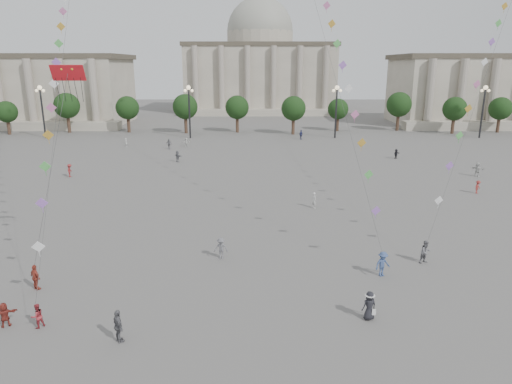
{
  "coord_description": "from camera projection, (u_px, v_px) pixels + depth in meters",
  "views": [
    {
      "loc": [
        -1.53,
        -24.09,
        14.58
      ],
      "look_at": [
        -1.47,
        12.0,
        4.51
      ],
      "focal_mm": 32.0,
      "sensor_mm": 36.0,
      "label": 1
    }
  ],
  "objects": [
    {
      "name": "person_crowd_4",
      "position": [
        186.0,
        142.0,
        84.21
      ],
      "size": [
        1.57,
        1.06,
        1.63
      ],
      "primitive_type": "imported",
      "rotation": [
        0.0,
        0.0,
        3.56
      ],
      "color": "silver",
      "rests_on": "ground"
    },
    {
      "name": "lamp_post_far_west",
      "position": [
        41.0,
        102.0,
        92.5
      ],
      "size": [
        2.0,
        0.9,
        10.65
      ],
      "color": "#262628",
      "rests_on": "ground"
    },
    {
      "name": "person_crowd_13",
      "position": [
        314.0,
        200.0,
        47.99
      ],
      "size": [
        0.62,
        0.74,
        1.72
      ],
      "primitive_type": "imported",
      "rotation": [
        0.0,
        0.0,
        1.97
      ],
      "color": "beige",
      "rests_on": "ground"
    },
    {
      "name": "tree_row",
      "position": [
        262.0,
        108.0,
        100.8
      ],
      "size": [
        137.12,
        5.12,
        8.0
      ],
      "color": "#38261C",
      "rests_on": "ground"
    },
    {
      "name": "person_crowd_16",
      "position": [
        169.0,
        144.0,
        81.8
      ],
      "size": [
        1.16,
        0.75,
        1.84
      ],
      "primitive_type": "imported",
      "rotation": [
        0.0,
        0.0,
        5.98
      ],
      "color": "slate",
      "rests_on": "ground"
    },
    {
      "name": "tourist_3",
      "position": [
        118.0,
        326.0,
        24.65
      ],
      "size": [
        1.04,
        1.17,
        1.9
      ],
      "primitive_type": "imported",
      "rotation": [
        0.0,
        0.0,
        2.22
      ],
      "color": "#59595D",
      "rests_on": "ground"
    },
    {
      "name": "lamp_post_mid_east",
      "position": [
        336.0,
        102.0,
        92.6
      ],
      "size": [
        2.0,
        0.9,
        10.65
      ],
      "color": "#262628",
      "rests_on": "ground"
    },
    {
      "name": "person_crowd_6",
      "position": [
        221.0,
        248.0,
        35.38
      ],
      "size": [
        1.18,
        0.77,
        1.72
      ],
      "primitive_type": "imported",
      "rotation": [
        0.0,
        0.0,
        6.16
      ],
      "color": "slate",
      "rests_on": "ground"
    },
    {
      "name": "kite_flyer_0",
      "position": [
        37.0,
        316.0,
        26.07
      ],
      "size": [
        0.89,
        0.91,
        1.48
      ],
      "primitive_type": "imported",
      "rotation": [
        0.0,
        0.0,
        4.0
      ],
      "color": "#9D2A32",
      "rests_on": "ground"
    },
    {
      "name": "lamp_post_far_east",
      "position": [
        484.0,
        102.0,
        92.64
      ],
      "size": [
        2.0,
        0.9,
        10.65
      ],
      "color": "#262628",
      "rests_on": "ground"
    },
    {
      "name": "person_crowd_8",
      "position": [
        478.0,
        187.0,
        53.47
      ],
      "size": [
        1.14,
        1.1,
        1.56
      ],
      "primitive_type": "imported",
      "rotation": [
        0.0,
        0.0,
        0.73
      ],
      "color": "maroon",
      "rests_on": "ground"
    },
    {
      "name": "kite_flyer_1",
      "position": [
        383.0,
        264.0,
        32.41
      ],
      "size": [
        1.38,
        1.14,
        1.86
      ],
      "primitive_type": "imported",
      "rotation": [
        0.0,
        0.0,
        0.44
      ],
      "color": "#394F81",
      "rests_on": "ground"
    },
    {
      "name": "person_crowd_9",
      "position": [
        396.0,
        154.0,
        73.37
      ],
      "size": [
        1.4,
        1.33,
        1.58
      ],
      "primitive_type": "imported",
      "rotation": [
        0.0,
        0.0,
        0.74
      ],
      "color": "black",
      "rests_on": "ground"
    },
    {
      "name": "tourist_2",
      "position": [
        5.0,
        315.0,
        26.18
      ],
      "size": [
        1.41,
        1.09,
        1.49
      ],
      "primitive_type": "imported",
      "rotation": [
        0.0,
        0.0,
        3.69
      ],
      "color": "maroon",
      "rests_on": "ground"
    },
    {
      "name": "hall_central",
      "position": [
        260.0,
        66.0,
        147.77
      ],
      "size": [
        48.3,
        34.3,
        35.5
      ],
      "color": "gray",
      "rests_on": "ground"
    },
    {
      "name": "tourist_0",
      "position": [
        36.0,
        277.0,
        30.46
      ],
      "size": [
        1.1,
        0.96,
        1.78
      ],
      "primitive_type": "imported",
      "rotation": [
        0.0,
        0.0,
        2.52
      ],
      "color": "#A03B2B",
      "rests_on": "ground"
    },
    {
      "name": "person_crowd_17",
      "position": [
        70.0,
        170.0,
        61.38
      ],
      "size": [
        0.76,
        1.19,
        1.76
      ],
      "primitive_type": "imported",
      "rotation": [
        0.0,
        0.0,
        1.66
      ],
      "color": "maroon",
      "rests_on": "ground"
    },
    {
      "name": "person_crowd_10",
      "position": [
        126.0,
        143.0,
        84.04
      ],
      "size": [
        0.68,
        0.68,
        1.6
      ],
      "primitive_type": "imported",
      "rotation": [
        0.0,
        0.0,
        2.35
      ],
      "color": "silver",
      "rests_on": "ground"
    },
    {
      "name": "lamp_post_mid_west",
      "position": [
        189.0,
        102.0,
        92.55
      ],
      "size": [
        2.0,
        0.9,
        10.65
      ],
      "color": "#262628",
      "rests_on": "ground"
    },
    {
      "name": "ground",
      "position": [
        281.0,
        319.0,
        27.12
      ],
      "size": [
        360.0,
        360.0,
        0.0
      ],
      "primitive_type": "plane",
      "color": "#5B5856",
      "rests_on": "ground"
    },
    {
      "name": "person_crowd_12",
      "position": [
        178.0,
        156.0,
        70.91
      ],
      "size": [
        1.48,
        1.55,
        1.75
      ],
      "primitive_type": "imported",
      "rotation": [
        0.0,
        0.0,
        2.31
      ],
      "color": "slate",
      "rests_on": "ground"
    },
    {
      "name": "hat_person",
      "position": [
        369.0,
        305.0,
        26.88
      ],
      "size": [
        1.0,
        0.81,
        1.77
      ],
      "color": "black",
      "rests_on": "ground"
    },
    {
      "name": "dragon_kite",
      "position": [
        69.0,
        85.0,
        30.14
      ],
      "size": [
        2.31,
        1.85,
        13.3
      ],
      "color": "red",
      "rests_on": "ground"
    },
    {
      "name": "person_crowd_7",
      "position": [
        477.0,
        169.0,
        61.68
      ],
      "size": [
        1.62,
        1.68,
        1.91
      ],
      "primitive_type": "imported",
      "rotation": [
        0.0,
        0.0,
        2.32
      ],
      "color": "beige",
      "rests_on": "ground"
    },
    {
      "name": "kite_flyer_2",
      "position": [
        426.0,
        252.0,
        34.61
      ],
      "size": [
        1.06,
        0.95,
        1.79
      ],
      "primitive_type": "imported",
      "rotation": [
        0.0,
        0.0,
        0.38
      ],
      "color": "slate",
      "rests_on": "ground"
    },
    {
      "name": "person_crowd_0",
      "position": [
        301.0,
        135.0,
        92.37
      ],
      "size": [
        1.12,
        1.15,
        1.93
      ],
      "primitive_type": "imported",
      "rotation": [
        0.0,
        0.0,
        0.83
      ],
      "color": "navy",
      "rests_on": "ground"
    }
  ]
}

